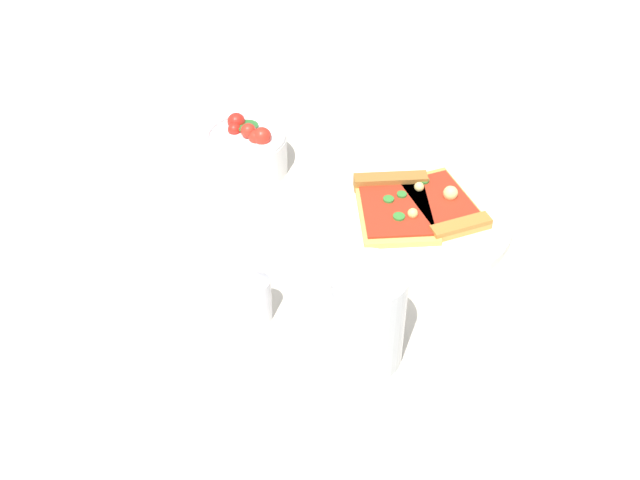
{
  "coord_description": "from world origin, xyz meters",
  "views": [
    {
      "loc": [
        -0.66,
        0.46,
        0.7
      ],
      "look_at": [
        -0.02,
        0.09,
        0.03
      ],
      "focal_mm": 46.27,
      "sensor_mm": 36.0,
      "label": 1
    }
  ],
  "objects_px": {
    "pizza_slice_far": "(395,204)",
    "pepper_shaker": "(258,295)",
    "pizza_slice_near": "(444,206)",
    "soda_glass": "(367,319)",
    "salad_bowl": "(246,149)",
    "plate": "(415,217)"
  },
  "relations": [
    {
      "from": "salad_bowl",
      "to": "soda_glass",
      "type": "xyz_separation_m",
      "value": [
        -0.37,
        0.04,
        0.03
      ]
    },
    {
      "from": "pizza_slice_near",
      "to": "soda_glass",
      "type": "relative_size",
      "value": 1.12
    },
    {
      "from": "plate",
      "to": "salad_bowl",
      "type": "height_order",
      "value": "salad_bowl"
    },
    {
      "from": "salad_bowl",
      "to": "pepper_shaker",
      "type": "bearing_deg",
      "value": 156.85
    },
    {
      "from": "pizza_slice_near",
      "to": "salad_bowl",
      "type": "xyz_separation_m",
      "value": [
        0.22,
        0.17,
        0.01
      ]
    },
    {
      "from": "salad_bowl",
      "to": "pizza_slice_far",
      "type": "bearing_deg",
      "value": -146.99
    },
    {
      "from": "soda_glass",
      "to": "pepper_shaker",
      "type": "height_order",
      "value": "soda_glass"
    },
    {
      "from": "pizza_slice_far",
      "to": "salad_bowl",
      "type": "xyz_separation_m",
      "value": [
        0.19,
        0.12,
        0.01
      ]
    },
    {
      "from": "soda_glass",
      "to": "pepper_shaker",
      "type": "relative_size",
      "value": 1.72
    },
    {
      "from": "salad_bowl",
      "to": "pepper_shaker",
      "type": "relative_size",
      "value": 1.6
    },
    {
      "from": "pizza_slice_far",
      "to": "soda_glass",
      "type": "relative_size",
      "value": 1.3
    },
    {
      "from": "pizza_slice_far",
      "to": "salad_bowl",
      "type": "relative_size",
      "value": 1.4
    },
    {
      "from": "pizza_slice_near",
      "to": "soda_glass",
      "type": "bearing_deg",
      "value": 124.76
    },
    {
      "from": "pizza_slice_far",
      "to": "salad_bowl",
      "type": "height_order",
      "value": "salad_bowl"
    },
    {
      "from": "pizza_slice_near",
      "to": "salad_bowl",
      "type": "distance_m",
      "value": 0.28
    },
    {
      "from": "pizza_slice_far",
      "to": "plate",
      "type": "bearing_deg",
      "value": -140.27
    },
    {
      "from": "salad_bowl",
      "to": "soda_glass",
      "type": "relative_size",
      "value": 0.93
    },
    {
      "from": "pizza_slice_far",
      "to": "pepper_shaker",
      "type": "distance_m",
      "value": 0.24
    },
    {
      "from": "plate",
      "to": "soda_glass",
      "type": "distance_m",
      "value": 0.24
    },
    {
      "from": "pizza_slice_far",
      "to": "soda_glass",
      "type": "bearing_deg",
      "value": 138.88
    },
    {
      "from": "soda_glass",
      "to": "salad_bowl",
      "type": "bearing_deg",
      "value": -5.54
    },
    {
      "from": "salad_bowl",
      "to": "soda_glass",
      "type": "distance_m",
      "value": 0.37
    }
  ]
}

